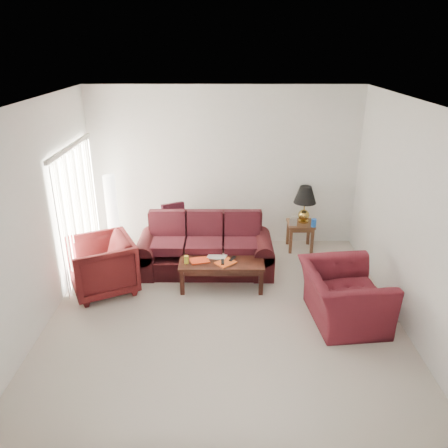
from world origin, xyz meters
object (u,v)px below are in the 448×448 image
object	(u,v)px
sofa	(205,245)
floor_lamp	(112,214)
armchair_right	(343,296)
armchair_left	(102,266)
end_table	(300,236)
coffee_table	(222,272)

from	to	relation	value
sofa	floor_lamp	bearing A→B (deg)	160.29
armchair_right	armchair_left	bearing A→B (deg)	71.40
end_table	coffee_table	size ratio (longest dim) A/B	0.40
sofa	armchair_right	xyz separation A→B (m)	(2.01, -1.47, -0.08)
end_table	armchair_left	size ratio (longest dim) A/B	0.55
end_table	coffee_table	bearing A→B (deg)	-136.93
armchair_left	floor_lamp	bearing A→B (deg)	159.31
sofa	armchair_left	xyz separation A→B (m)	(-1.58, -0.68, -0.03)
floor_lamp	armchair_right	bearing A→B (deg)	-30.51
floor_lamp	coffee_table	distance (m)	2.43
floor_lamp	coffee_table	size ratio (longest dim) A/B	1.13
armchair_left	coffee_table	size ratio (longest dim) A/B	0.72
sofa	coffee_table	xyz separation A→B (m)	(0.29, -0.52, -0.24)
armchair_left	coffee_table	distance (m)	1.90
end_table	armchair_left	bearing A→B (deg)	-155.36
sofa	floor_lamp	size ratio (longest dim) A/B	1.53
armchair_right	coffee_table	size ratio (longest dim) A/B	0.91
sofa	end_table	bearing A→B (deg)	28.96
end_table	armchair_left	world-z (taller)	armchair_left
sofa	floor_lamp	xyz separation A→B (m)	(-1.73, 0.73, 0.28)
end_table	coffee_table	world-z (taller)	end_table
floor_lamp	armchair_left	distance (m)	1.45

